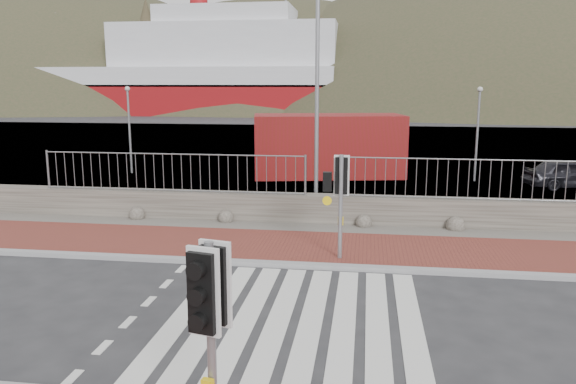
# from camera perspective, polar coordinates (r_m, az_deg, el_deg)

# --- Properties ---
(ground) EXTENTS (220.00, 220.00, 0.00)m
(ground) POSITION_cam_1_polar(r_m,az_deg,el_deg) (10.56, 0.68, -12.94)
(ground) COLOR #28282B
(ground) RESTS_ON ground
(sidewalk_far) EXTENTS (40.00, 3.00, 0.08)m
(sidewalk_far) POSITION_cam_1_polar(r_m,az_deg,el_deg) (14.75, 2.93, -5.72)
(sidewalk_far) COLOR maroon
(sidewalk_far) RESTS_ON ground
(kerb_far) EXTENTS (40.00, 0.25, 0.12)m
(kerb_far) POSITION_cam_1_polar(r_m,az_deg,el_deg) (13.32, 2.35, -7.52)
(kerb_far) COLOR gray
(kerb_far) RESTS_ON ground
(zebra_crossing) EXTENTS (4.62, 5.60, 0.01)m
(zebra_crossing) POSITION_cam_1_polar(r_m,az_deg,el_deg) (10.56, 0.68, -12.91)
(zebra_crossing) COLOR silver
(zebra_crossing) RESTS_ON ground
(gravel_strip) EXTENTS (40.00, 1.50, 0.06)m
(gravel_strip) POSITION_cam_1_polar(r_m,az_deg,el_deg) (16.67, 3.55, -3.78)
(gravel_strip) COLOR #59544C
(gravel_strip) RESTS_ON ground
(stone_wall) EXTENTS (40.00, 0.60, 0.90)m
(stone_wall) POSITION_cam_1_polar(r_m,az_deg,el_deg) (17.34, 3.78, -1.77)
(stone_wall) COLOR #4D473F
(stone_wall) RESTS_ON ground
(railing) EXTENTS (18.07, 0.07, 1.22)m
(railing) POSITION_cam_1_polar(r_m,az_deg,el_deg) (16.94, 3.80, 2.64)
(railing) COLOR gray
(railing) RESTS_ON stone_wall
(quay) EXTENTS (120.00, 40.00, 0.50)m
(quay) POSITION_cam_1_polar(r_m,az_deg,el_deg) (37.73, 6.14, 4.47)
(quay) COLOR #4C4C4F
(quay) RESTS_ON ground
(water) EXTENTS (220.00, 50.00, 0.05)m
(water) POSITION_cam_1_polar(r_m,az_deg,el_deg) (72.60, 7.11, 7.59)
(water) COLOR #3F4C54
(water) RESTS_ON ground
(ferry) EXTENTS (50.00, 16.00, 20.00)m
(ferry) POSITION_cam_1_polar(r_m,az_deg,el_deg) (81.68, -10.66, 11.63)
(ferry) COLOR maroon
(ferry) RESTS_ON ground
(hills_backdrop) EXTENTS (254.00, 90.00, 100.00)m
(hills_backdrop) POSITION_cam_1_polar(r_m,az_deg,el_deg) (101.38, 10.89, -4.79)
(hills_backdrop) COLOR #313821
(hills_backdrop) RESTS_ON ground
(traffic_signal_near) EXTENTS (0.42, 0.31, 2.63)m
(traffic_signal_near) POSITION_cam_1_polar(r_m,az_deg,el_deg) (6.29, -7.89, -11.35)
(traffic_signal_near) COLOR gray
(traffic_signal_near) RESTS_ON ground
(traffic_signal_far) EXTENTS (0.62, 0.23, 2.62)m
(traffic_signal_far) POSITION_cam_1_polar(r_m,az_deg,el_deg) (13.44, 5.25, 0.73)
(traffic_signal_far) COLOR gray
(traffic_signal_far) RESTS_ON ground
(streetlight) EXTENTS (1.58, 0.22, 7.46)m
(streetlight) POSITION_cam_1_polar(r_m,az_deg,el_deg) (17.73, 3.39, 10.74)
(streetlight) COLOR gray
(streetlight) RESTS_ON ground
(shipping_container) EXTENTS (7.22, 4.07, 2.84)m
(shipping_container) POSITION_cam_1_polar(r_m,az_deg,el_deg) (26.22, 4.10, 4.74)
(shipping_container) COLOR maroon
(shipping_container) RESTS_ON ground
(car_a) EXTENTS (3.77, 2.17, 1.21)m
(car_a) POSITION_cam_1_polar(r_m,az_deg,el_deg) (25.88, 26.59, 1.69)
(car_a) COLOR black
(car_a) RESTS_ON ground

